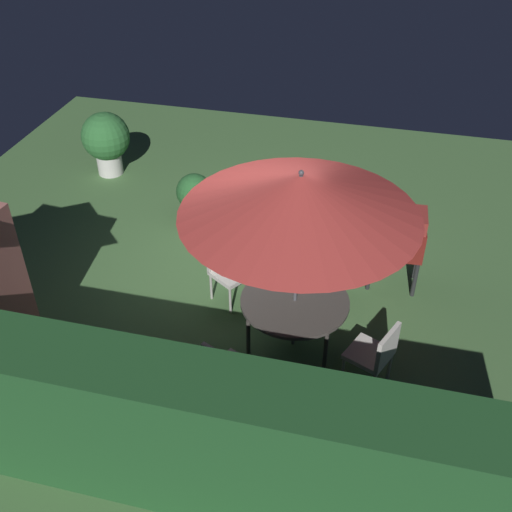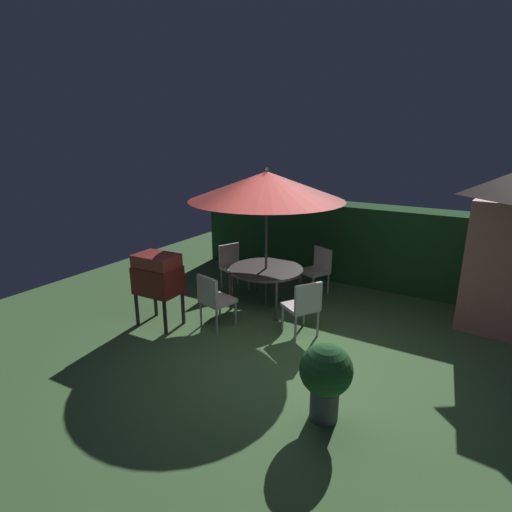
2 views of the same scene
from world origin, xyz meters
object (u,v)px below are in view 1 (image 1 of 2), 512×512
object	(u,v)px
patio_umbrella	(300,195)
chair_toward_hedge	(227,266)
chair_near_shed	(376,353)
chair_far_side	(331,259)
bbq_grill	(399,234)
potted_plant_by_shed	(195,195)
potted_plant_by_grill	(106,139)
patio_table	(295,303)
chair_toward_house	(227,371)

from	to	relation	value
patio_umbrella	chair_toward_hedge	distance (m)	2.09
chair_near_shed	chair_far_side	distance (m)	1.79
bbq_grill	potted_plant_by_shed	size ratio (longest dim) A/B	1.34
patio_umbrella	potted_plant_by_grill	size ratio (longest dim) A/B	2.28
bbq_grill	potted_plant_by_grill	distance (m)	5.66
patio_table	potted_plant_by_grill	bearing A→B (deg)	-40.73
bbq_grill	chair_toward_hedge	distance (m)	2.36
chair_toward_hedge	chair_toward_house	world-z (taller)	same
chair_near_shed	chair_far_side	world-z (taller)	same
chair_near_shed	chair_toward_hedge	xyz separation A→B (m)	(2.09, -1.14, 0.00)
patio_table	potted_plant_by_grill	world-z (taller)	potted_plant_by_grill
bbq_grill	chair_toward_house	world-z (taller)	bbq_grill
potted_plant_by_grill	patio_table	bearing A→B (deg)	139.27
bbq_grill	chair_far_side	bearing A→B (deg)	22.63
patio_table	chair_far_side	size ratio (longest dim) A/B	1.47
chair_near_shed	potted_plant_by_shed	size ratio (longest dim) A/B	1.01
chair_toward_house	potted_plant_by_shed	xyz separation A→B (m)	(1.53, -3.43, 0.02)
chair_toward_hedge	potted_plant_by_shed	distance (m)	1.91
chair_near_shed	chair_far_side	bearing A→B (deg)	-65.36
patio_table	chair_far_side	world-z (taller)	chair_far_side
patio_umbrella	bbq_grill	xyz separation A→B (m)	(-1.12, -1.54, -1.34)
chair_far_side	potted_plant_by_shed	world-z (taller)	chair_far_side
chair_toward_hedge	potted_plant_by_shed	world-z (taller)	chair_toward_hedge
patio_umbrella	chair_far_side	size ratio (longest dim) A/B	2.96
chair_far_side	potted_plant_by_shed	xyz separation A→B (m)	(2.34, -1.14, 0.02)
patio_umbrella	bbq_grill	size ratio (longest dim) A/B	2.22
bbq_grill	chair_far_side	xyz separation A→B (m)	(0.84, 0.35, -0.33)
patio_table	chair_near_shed	distance (m)	1.13
patio_table	patio_umbrella	size ratio (longest dim) A/B	0.50
bbq_grill	potted_plant_by_shed	world-z (taller)	bbq_grill
chair_toward_hedge	potted_plant_by_shed	bearing A→B (deg)	-58.32
bbq_grill	chair_near_shed	xyz separation A→B (m)	(0.10, 1.98, -0.33)
patio_table	chair_toward_house	xyz separation A→B (m)	(0.53, 1.11, -0.15)
chair_toward_hedge	potted_plant_by_grill	distance (m)	4.23
potted_plant_by_shed	chair_near_shed	bearing A→B (deg)	138.18
potted_plant_by_shed	potted_plant_by_grill	xyz separation A→B (m)	(2.09, -1.25, 0.14)
chair_toward_house	potted_plant_by_grill	size ratio (longest dim) A/B	0.77
patio_umbrella	chair_toward_house	size ratio (longest dim) A/B	2.96
patio_umbrella	potted_plant_by_grill	bearing A→B (deg)	-40.73
bbq_grill	chair_far_side	world-z (taller)	bbq_grill
patio_umbrella	chair_near_shed	bearing A→B (deg)	156.68
patio_table	chair_toward_hedge	world-z (taller)	chair_toward_hedge
chair_toward_house	patio_table	bearing A→B (deg)	-115.63
patio_table	chair_near_shed	world-z (taller)	chair_near_shed
chair_toward_house	bbq_grill	bearing A→B (deg)	-122.07
bbq_grill	potted_plant_by_grill	size ratio (longest dim) A/B	1.03
patio_umbrella	chair_toward_hedge	xyz separation A→B (m)	(1.06, -0.69, -1.66)
chair_toward_house	potted_plant_by_shed	world-z (taller)	chair_toward_house
chair_toward_hedge	chair_far_side	bearing A→B (deg)	-159.88
chair_near_shed	chair_toward_house	size ratio (longest dim) A/B	1.00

